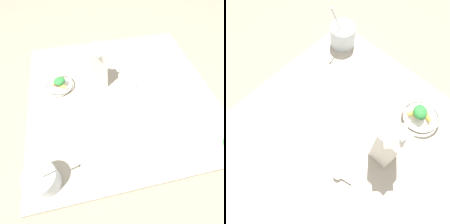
% 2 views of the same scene
% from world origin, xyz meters
% --- Properties ---
extents(ground_plane, '(6.00, 6.00, 0.00)m').
position_xyz_m(ground_plane, '(0.00, 0.00, 0.00)').
color(ground_plane, gray).
extents(countertop, '(1.15, 1.15, 0.04)m').
position_xyz_m(countertop, '(0.00, 0.00, 0.02)').
color(countertop, '#B2A893').
rests_on(countertop, ground_plane).
extents(fruit_bowl, '(0.18, 0.18, 0.09)m').
position_xyz_m(fruit_bowl, '(0.38, -0.13, 0.07)').
color(fruit_bowl, silver).
rests_on(fruit_bowl, countertop).
extents(milk_carton, '(0.09, 0.09, 0.30)m').
position_xyz_m(milk_carton, '(0.12, -0.11, 0.19)').
color(milk_carton, silver).
rests_on(milk_carton, countertop).
extents(yogurt_tub, '(0.14, 0.14, 0.27)m').
position_xyz_m(yogurt_tub, '(0.47, 0.46, 0.10)').
color(yogurt_tub, silver).
rests_on(yogurt_tub, countertop).
extents(measuring_scoop, '(0.04, 0.08, 0.03)m').
position_xyz_m(measuring_scoop, '(-0.09, -0.04, 0.05)').
color(measuring_scoop, white).
rests_on(measuring_scoop, countertop).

